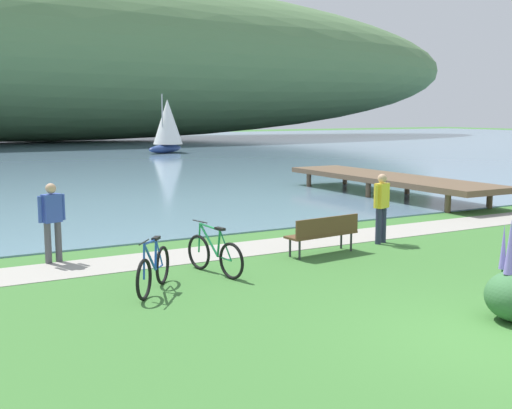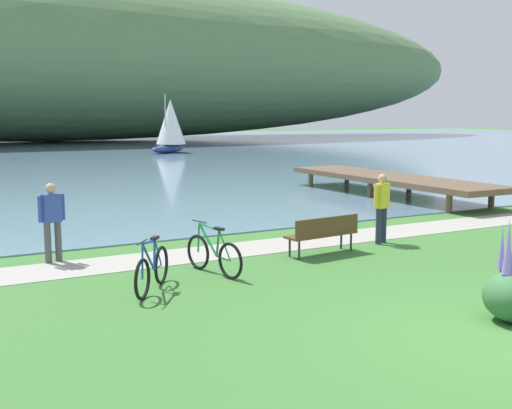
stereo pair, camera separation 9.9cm
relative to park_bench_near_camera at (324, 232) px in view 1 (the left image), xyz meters
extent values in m
plane|color=#3D7533|center=(-1.02, -5.80, -0.52)|extent=(200.00, 200.00, 0.00)
cube|color=#6B8EA8|center=(-1.02, 43.11, -0.50)|extent=(180.00, 80.00, 0.04)
ellipsoid|color=#567A4C|center=(6.30, 61.51, 8.65)|extent=(112.32, 28.00, 18.25)
cube|color=#A39E93|center=(-1.02, 1.36, -0.52)|extent=(60.00, 1.50, 0.01)
cube|color=brown|center=(-0.01, 0.08, -0.07)|extent=(1.84, 0.66, 0.05)
cube|color=brown|center=(0.01, -0.13, 0.15)|extent=(1.79, 0.23, 0.40)
cylinder|color=#2D2D33|center=(-0.79, 0.17, -0.30)|extent=(0.05, 0.05, 0.45)
cylinder|color=#2D2D33|center=(0.74, 0.33, -0.30)|extent=(0.05, 0.05, 0.45)
cylinder|color=#2D2D33|center=(-0.75, -0.17, -0.30)|extent=(0.05, 0.05, 0.45)
cylinder|color=#2D2D33|center=(0.77, -0.01, -0.30)|extent=(0.05, 0.05, 0.45)
torus|color=black|center=(-4.73, -1.43, -0.16)|extent=(0.49, 0.60, 0.72)
torus|color=black|center=(-4.08, -0.61, -0.16)|extent=(0.49, 0.60, 0.72)
cylinder|color=#1E4CB2|center=(-4.52, -1.17, 0.15)|extent=(0.41, 0.50, 0.61)
cylinder|color=#1E4CB2|center=(-4.49, -1.14, 0.41)|extent=(0.44, 0.54, 0.09)
cylinder|color=#1E4CB2|center=(-4.32, -0.91, 0.12)|extent=(0.11, 0.12, 0.54)
cylinder|color=#1E4CB2|center=(-4.21, -0.78, -0.15)|extent=(0.29, 0.35, 0.05)
cylinder|color=#1E4CB2|center=(-4.19, -0.74, 0.11)|extent=(0.25, 0.31, 0.56)
cylinder|color=#1E4CB2|center=(-4.71, -1.41, 0.14)|extent=(0.08, 0.09, 0.60)
cube|color=black|center=(-4.29, -0.88, 0.42)|extent=(0.23, 0.25, 0.05)
cylinder|color=black|center=(-4.70, -1.39, 0.48)|extent=(0.32, 0.39, 0.02)
torus|color=black|center=(-3.03, 0.10, -0.16)|extent=(0.21, 0.72, 0.72)
torus|color=black|center=(-2.80, -0.93, -0.16)|extent=(0.21, 0.72, 0.72)
cylinder|color=#1E8C4C|center=(-2.95, -0.23, 0.15)|extent=(0.17, 0.60, 0.61)
cylinder|color=#1E8C4C|center=(-2.94, -0.27, 0.41)|extent=(0.18, 0.65, 0.09)
cylinder|color=#1E8C4C|center=(-2.88, -0.55, 0.12)|extent=(0.07, 0.13, 0.54)
cylinder|color=#1E8C4C|center=(-2.85, -0.72, -0.15)|extent=(0.12, 0.42, 0.05)
cylinder|color=#1E8C4C|center=(-2.84, -0.76, 0.11)|extent=(0.11, 0.37, 0.56)
cylinder|color=#1E8C4C|center=(-3.02, 0.07, 0.14)|extent=(0.05, 0.09, 0.60)
cube|color=black|center=(-2.87, -0.59, 0.42)|extent=(0.15, 0.26, 0.05)
cylinder|color=black|center=(-3.01, 0.05, 0.48)|extent=(0.13, 0.47, 0.02)
cylinder|color=#4C4C51|center=(-5.62, 2.10, -0.08)|extent=(0.14, 0.14, 0.88)
cylinder|color=#4C4C51|center=(-5.39, 2.17, -0.08)|extent=(0.14, 0.14, 0.88)
cube|color=#334CA5|center=(-5.50, 2.14, 0.66)|extent=(0.43, 0.32, 0.60)
sphere|color=tan|center=(-5.50, 2.14, 1.08)|extent=(0.22, 0.22, 0.22)
cylinder|color=#334CA5|center=(-5.75, 2.06, 0.66)|extent=(0.09, 0.09, 0.56)
cylinder|color=#334CA5|center=(-5.25, 2.21, 0.66)|extent=(0.09, 0.09, 0.56)
cylinder|color=#282D47|center=(1.84, 0.32, -0.08)|extent=(0.14, 0.14, 0.88)
cylinder|color=#282D47|center=(2.07, 0.40, -0.08)|extent=(0.14, 0.14, 0.88)
cube|color=yellow|center=(1.96, 0.36, 0.66)|extent=(0.43, 0.33, 0.60)
sphere|color=tan|center=(1.96, 0.36, 1.08)|extent=(0.22, 0.22, 0.22)
cylinder|color=yellow|center=(1.71, 0.27, 0.66)|extent=(0.09, 0.09, 0.56)
cylinder|color=yellow|center=(2.20, 0.45, 0.66)|extent=(0.09, 0.09, 0.56)
cylinder|color=#386B3D|center=(-0.26, -5.23, 0.17)|extent=(0.02, 0.02, 0.12)
cone|color=#8470D1|center=(-0.26, -5.23, 0.65)|extent=(0.15, 0.15, 0.85)
cylinder|color=#386B3D|center=(-0.07, -4.96, 0.17)|extent=(0.02, 0.02, 0.12)
cone|color=#8470D1|center=(-0.07, -4.96, 0.59)|extent=(0.12, 0.12, 0.71)
ellipsoid|color=navy|center=(9.93, 35.69, -0.14)|extent=(3.88, 2.99, 0.68)
cylinder|color=#B2B2B2|center=(9.68, 35.53, 2.15)|extent=(0.10, 0.10, 3.89)
cone|color=white|center=(10.24, 35.89, 1.95)|extent=(3.19, 3.19, 3.50)
cube|color=brown|center=(7.98, 7.11, 0.18)|extent=(2.40, 10.00, 0.20)
cylinder|color=brown|center=(7.02, 3.11, -0.22)|extent=(0.20, 0.20, 0.60)
cylinder|color=brown|center=(8.94, 3.11, -0.22)|extent=(0.20, 0.20, 0.60)
cylinder|color=brown|center=(7.02, 7.11, -0.22)|extent=(0.20, 0.20, 0.60)
cylinder|color=brown|center=(8.94, 7.11, -0.22)|extent=(0.20, 0.20, 0.60)
cylinder|color=brown|center=(7.02, 11.11, -0.22)|extent=(0.20, 0.20, 0.60)
cylinder|color=brown|center=(8.94, 11.11, -0.22)|extent=(0.20, 0.20, 0.60)
camera|label=1|loc=(-8.20, -11.63, 2.66)|focal=44.88mm
camera|label=2|loc=(-8.11, -11.68, 2.66)|focal=44.88mm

